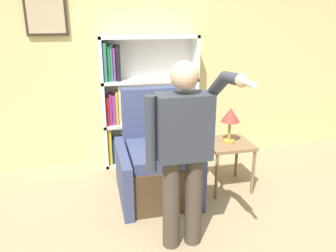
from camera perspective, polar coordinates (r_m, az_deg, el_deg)
name	(u,v)px	position (r m, az deg, el deg)	size (l,w,h in m)	color
ground_plane	(194,245)	(3.13, 4.58, -19.90)	(14.00, 14.00, 0.00)	#9E8966
wall_back	(149,58)	(4.45, -3.29, 11.67)	(8.00, 0.11, 2.80)	#DBCC84
bookcase	(141,103)	(4.37, -4.80, 4.08)	(1.27, 0.28, 1.72)	white
armchair	(156,164)	(3.72, -2.18, -6.55)	(0.84, 0.93, 1.17)	#4C3823
person_standing	(184,147)	(2.66, 2.72, -3.65)	(0.59, 0.78, 1.63)	#473D33
side_table	(228,149)	(3.86, 10.45, -3.96)	(0.50, 0.50, 0.57)	#846647
table_lamp	(230,117)	(3.72, 10.80, 1.61)	(0.21, 0.21, 0.41)	gold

